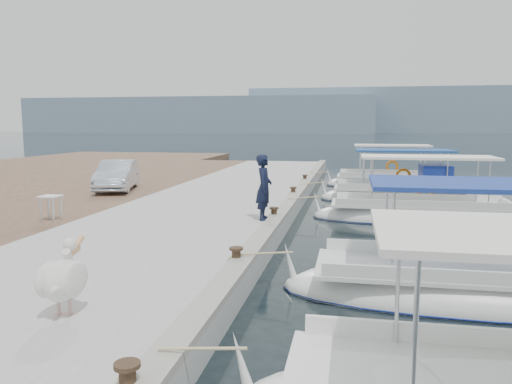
# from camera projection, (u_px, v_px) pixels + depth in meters

# --- Properties ---
(ground) EXTENTS (400.00, 400.00, 0.00)m
(ground) POSITION_uv_depth(u_px,v_px,m) (278.00, 247.00, 13.48)
(ground) COLOR black
(ground) RESTS_ON ground
(concrete_quay) EXTENTS (6.00, 40.00, 0.50)m
(concrete_quay) POSITION_uv_depth(u_px,v_px,m) (219.00, 205.00, 18.88)
(concrete_quay) COLOR #9B9B96
(concrete_quay) RESTS_ON ground
(quay_curb) EXTENTS (0.44, 40.00, 0.12)m
(quay_curb) POSITION_uv_depth(u_px,v_px,m) (292.00, 199.00, 18.32)
(quay_curb) COLOR gray
(quay_curb) RESTS_ON concrete_quay
(cobblestone_strip) EXTENTS (4.00, 40.00, 0.50)m
(cobblestone_strip) POSITION_uv_depth(u_px,v_px,m) (97.00, 201.00, 19.81)
(cobblestone_strip) COLOR brown
(cobblestone_strip) RESTS_ON ground
(distant_hills) EXTENTS (330.00, 60.00, 18.00)m
(distant_hills) POSITION_uv_depth(u_px,v_px,m) (421.00, 114.00, 203.09)
(distant_hills) COLOR slate
(distant_hills) RESTS_ON ground
(fishing_caique_b) EXTENTS (7.41, 2.41, 2.83)m
(fishing_caique_b) POSITION_uv_depth(u_px,v_px,m) (478.00, 293.00, 9.38)
(fishing_caique_b) COLOR silver
(fishing_caique_b) RESTS_ON ground
(fishing_caique_c) EXTENTS (7.28, 2.10, 2.83)m
(fishing_caique_c) POSITION_uv_depth(u_px,v_px,m) (419.00, 217.00, 17.08)
(fishing_caique_c) COLOR silver
(fishing_caique_c) RESTS_ON ground
(fishing_caique_d) EXTENTS (6.65, 2.37, 2.83)m
(fishing_caique_d) POSITION_uv_depth(u_px,v_px,m) (401.00, 197.00, 21.50)
(fishing_caique_d) COLOR silver
(fishing_caique_d) RESTS_ON ground
(fishing_caique_e) EXTENTS (6.46, 2.35, 2.83)m
(fishing_caique_e) POSITION_uv_depth(u_px,v_px,m) (387.00, 184.00, 26.58)
(fishing_caique_e) COLOR silver
(fishing_caique_e) RESTS_ON ground
(mooring_bollards) EXTENTS (0.28, 20.28, 0.33)m
(mooring_bollards) POSITION_uv_depth(u_px,v_px,m) (274.00, 212.00, 14.92)
(mooring_bollards) COLOR black
(mooring_bollards) RESTS_ON concrete_quay
(pelican) EXTENTS (0.63, 1.39, 1.07)m
(pelican) POSITION_uv_depth(u_px,v_px,m) (64.00, 278.00, 7.28)
(pelican) COLOR tan
(pelican) RESTS_ON concrete_quay
(fisherman) EXTENTS (0.48, 0.72, 1.92)m
(fisherman) POSITION_uv_depth(u_px,v_px,m) (264.00, 187.00, 14.56)
(fisherman) COLOR black
(fisherman) RESTS_ON concrete_quay
(parked_car) EXTENTS (2.33, 4.07, 1.27)m
(parked_car) POSITION_uv_depth(u_px,v_px,m) (117.00, 175.00, 21.22)
(parked_car) COLOR silver
(parked_car) RESTS_ON cobblestone_strip
(folding_table) EXTENTS (0.55, 0.55, 0.73)m
(folding_table) POSITION_uv_depth(u_px,v_px,m) (50.00, 203.00, 14.50)
(folding_table) COLOR silver
(folding_table) RESTS_ON cobblestone_strip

